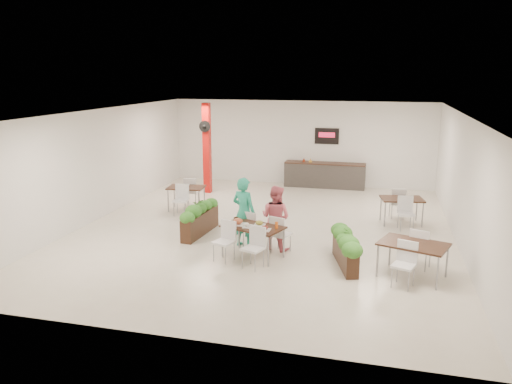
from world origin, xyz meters
TOP-DOWN VIEW (x-y plane):
  - ground at (0.00, 0.00)m, footprint 12.00×12.00m
  - room_shell at (0.00, 0.00)m, footprint 10.10×12.10m
  - red_column at (-3.00, 3.79)m, footprint 0.40×0.41m
  - service_counter at (1.00, 5.65)m, footprint 3.00×0.64m
  - main_table at (0.21, -2.10)m, footprint 1.69×1.93m
  - diner_man at (-0.18, -1.45)m, footprint 0.74×0.61m
  - diner_woman at (0.62, -1.45)m, footprint 0.93×0.82m
  - planter_left at (-1.57, -0.81)m, footprint 0.52×1.88m
  - planter_right at (2.36, -2.14)m, footprint 0.76×1.67m
  - side_table_a at (-2.84, 1.36)m, footprint 1.18×1.65m
  - side_table_b at (3.67, 1.50)m, footprint 1.28×1.67m
  - side_table_c at (3.78, -2.45)m, footprint 1.57×1.67m

SIDE VIEW (x-z plane):
  - ground at x=0.00m, z-range 0.00..0.00m
  - planter_right at x=2.36m, z-range 0.03..0.92m
  - service_counter at x=1.00m, z-range -0.61..1.59m
  - planter_left at x=-1.57m, z-range 0.01..0.99m
  - side_table_a at x=-2.84m, z-range 0.16..1.09m
  - side_table_b at x=3.67m, z-range 0.16..1.09m
  - main_table at x=0.21m, z-range 0.17..1.10m
  - side_table_c at x=3.78m, z-range 0.18..1.10m
  - diner_woman at x=0.62m, z-range 0.00..1.59m
  - diner_man at x=-0.18m, z-range 0.00..1.75m
  - red_column at x=-3.00m, z-range 0.04..3.24m
  - room_shell at x=0.00m, z-range 0.40..3.62m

